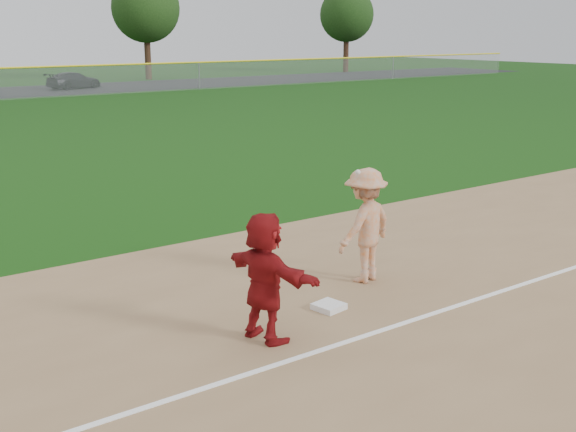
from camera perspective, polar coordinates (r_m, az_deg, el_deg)
ground at (r=11.42m, az=4.49°, el=-7.86°), size 160.00×160.00×0.00m
foul_line at (r=10.87m, az=7.28°, el=-8.99°), size 60.00×0.10×0.01m
first_base at (r=11.58m, az=3.24°, el=-7.15°), size 0.49×0.49×0.10m
base_runner at (r=10.20m, az=-1.84°, el=-4.83°), size 0.80×1.81×1.88m
car_right at (r=57.61m, az=-16.55°, el=10.23°), size 4.58×2.86×1.24m
first_base_play at (r=12.65m, az=6.11°, el=-0.74°), size 1.44×1.03×2.14m
tree_3 at (r=67.33m, az=-11.20°, el=15.80°), size 6.00×6.00×9.19m
tree_4 at (r=78.09m, az=4.66°, el=15.57°), size 5.60×5.60×8.67m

